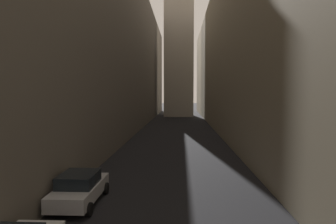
{
  "coord_description": "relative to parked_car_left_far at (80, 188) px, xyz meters",
  "views": [
    {
      "loc": [
        0.55,
        10.89,
        5.42
      ],
      "look_at": [
        0.0,
        23.42,
        4.63
      ],
      "focal_mm": 31.43,
      "sensor_mm": 36.0,
      "label": 1
    }
  ],
  "objects": [
    {
      "name": "parked_car_left_far",
      "position": [
        0.0,
        0.0,
        0.0
      ],
      "size": [
        2.03,
        4.26,
        1.56
      ],
      "rotation": [
        0.0,
        0.0,
        1.57
      ],
      "color": "#B7B7BC",
      "rests_on": "ground"
    },
    {
      "name": "building_block_right",
      "position": [
        16.73,
        25.2,
        10.09
      ],
      "size": [
        13.65,
        108.0,
        21.78
      ],
      "primitive_type": "cube",
      "color": "gray",
      "rests_on": "ground"
    },
    {
      "name": "building_block_left",
      "position": [
        -8.16,
        25.2,
        10.74
      ],
      "size": [
        14.12,
        108.0,
        23.06
      ],
      "primitive_type": "cube",
      "color": "#60594F",
      "rests_on": "ground"
    },
    {
      "name": "ground_plane",
      "position": [
        4.4,
        23.2,
        -0.79
      ],
      "size": [
        264.0,
        264.0,
        0.0
      ],
      "primitive_type": "plane",
      "color": "black"
    }
  ]
}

